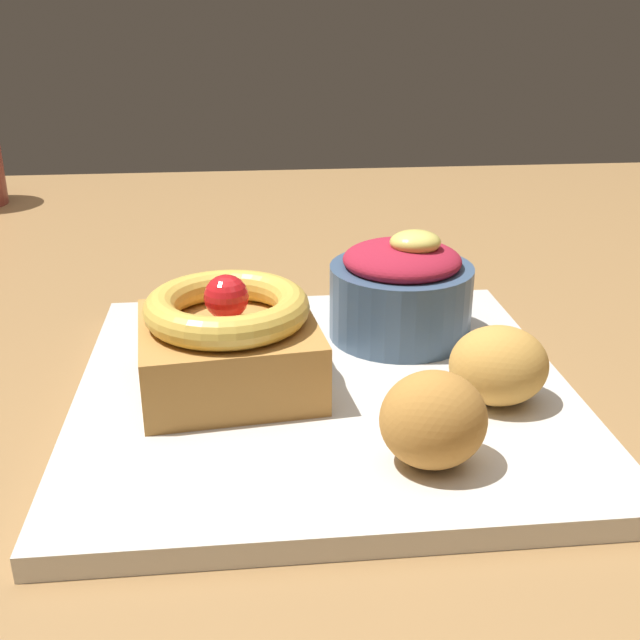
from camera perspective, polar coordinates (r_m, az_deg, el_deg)
name	(u,v)px	position (r m, az deg, el deg)	size (l,w,h in m)	color
dining_table	(401,407)	(0.63, 5.91, -6.35)	(1.28, 0.91, 0.73)	olive
front_plate	(324,392)	(0.43, 0.28, -5.26)	(0.26, 0.26, 0.01)	silver
cake_slice	(228,340)	(0.41, -6.71, -1.44)	(0.10, 0.10, 0.06)	#B77F3D
berry_ramekin	(401,290)	(0.47, 5.95, 2.16)	(0.09, 0.09, 0.07)	#3D5675
fritter_front	(499,365)	(0.41, 12.92, -3.25)	(0.05, 0.05, 0.04)	gold
fritter_middle	(433,420)	(0.35, 8.28, -7.23)	(0.05, 0.04, 0.04)	#BC7F38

